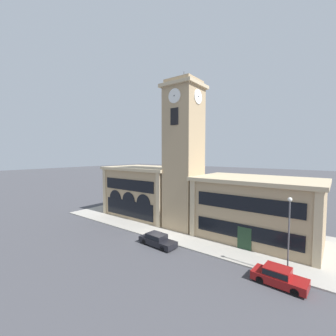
% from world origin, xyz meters
% --- Properties ---
extents(ground_plane, '(300.00, 300.00, 0.00)m').
position_xyz_m(ground_plane, '(0.00, 0.00, 0.00)').
color(ground_plane, '#424247').
extents(sidewalk_kerb, '(40.78, 13.90, 0.15)m').
position_xyz_m(sidewalk_kerb, '(0.00, 6.95, 0.07)').
color(sidewalk_kerb, '#A39E93').
rests_on(sidewalk_kerb, ground_plane).
extents(clock_tower, '(5.07, 5.07, 21.79)m').
position_xyz_m(clock_tower, '(0.00, 5.75, 10.34)').
color(clock_tower, tan).
rests_on(clock_tower, ground_plane).
extents(town_hall_left_wing, '(13.53, 9.02, 8.33)m').
position_xyz_m(town_hall_left_wing, '(-8.90, 7.70, 4.19)').
color(town_hall_left_wing, tan).
rests_on(town_hall_left_wing, ground_plane).
extents(town_hall_right_wing, '(14.60, 9.02, 7.65)m').
position_xyz_m(town_hall_right_wing, '(9.44, 7.71, 3.85)').
color(town_hall_right_wing, tan).
rests_on(town_hall_right_wing, ground_plane).
extents(parked_car_near, '(4.71, 1.97, 1.36)m').
position_xyz_m(parked_car_near, '(1.00, -1.21, 0.71)').
color(parked_car_near, black).
rests_on(parked_car_near, ground_plane).
extents(parked_car_mid, '(4.16, 2.00, 1.42)m').
position_xyz_m(parked_car_mid, '(13.80, -1.21, 0.73)').
color(parked_car_mid, maroon).
rests_on(parked_car_mid, ground_plane).
extents(street_lamp, '(0.36, 0.36, 6.80)m').
position_xyz_m(street_lamp, '(14.19, 0.36, 4.51)').
color(street_lamp, '#4C4C51').
rests_on(street_lamp, sidewalk_kerb).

